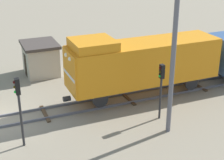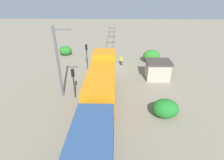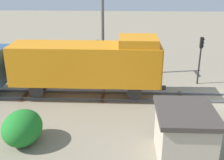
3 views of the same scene
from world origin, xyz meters
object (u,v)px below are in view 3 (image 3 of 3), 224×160
(traffic_signal_near, at_px, (201,52))
(relay_hut, at_px, (184,134))
(catenary_mast, at_px, (103,28))
(traffic_signal_mid, at_px, (98,53))
(locomotive, at_px, (88,63))

(traffic_signal_near, relative_size, relay_hut, 1.17)
(catenary_mast, relative_size, relay_hut, 2.40)
(traffic_signal_near, height_order, traffic_signal_mid, traffic_signal_near)
(catenary_mast, distance_m, relay_hut, 13.78)
(locomotive, relative_size, relay_hut, 3.31)
(locomotive, xyz_separation_m, traffic_signal_near, (3.20, -9.08, 0.08))
(relay_hut, bearing_deg, catenary_mast, 22.14)
(locomotive, xyz_separation_m, relay_hut, (-7.50, -5.76, -1.38))
(traffic_signal_near, relative_size, catenary_mast, 0.49)
(traffic_signal_near, bearing_deg, catenary_mast, 78.25)
(locomotive, bearing_deg, relay_hut, -142.46)
(traffic_signal_near, xyz_separation_m, traffic_signal_mid, (0.20, 8.68, -0.26))
(locomotive, xyz_separation_m, catenary_mast, (4.94, -0.70, 1.68))
(traffic_signal_near, relative_size, traffic_signal_mid, 1.10)
(locomotive, height_order, relay_hut, locomotive)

